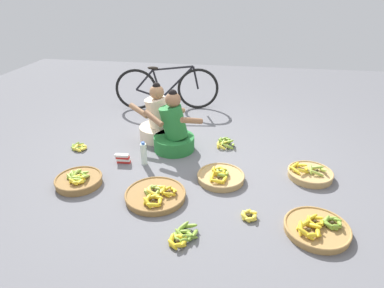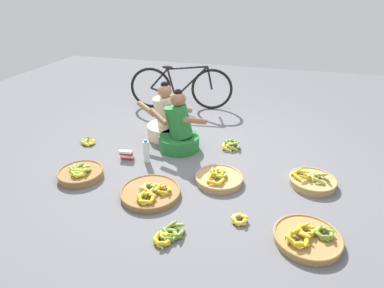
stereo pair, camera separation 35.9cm
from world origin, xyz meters
name	(u,v)px [view 1 (the left image)]	position (x,y,z in m)	size (l,w,h in m)	color
ground_plane	(195,163)	(0.00, 0.00, 0.00)	(10.00, 10.00, 0.00)	slate
vendor_woman_front	(174,131)	(-0.31, 0.30, 0.26)	(0.75, 0.52, 0.80)	#237233
vendor_woman_behind	(158,121)	(-0.59, 0.59, 0.25)	(0.73, 0.53, 0.79)	beige
bicycle_leaning	(167,88)	(-0.73, 1.74, 0.36)	(1.68, 0.38, 0.73)	black
banana_basket_front_left	(79,180)	(-1.15, -0.65, 0.05)	(0.50, 0.50, 0.16)	olive
banana_basket_near_vendor	(221,176)	(0.34, -0.33, 0.05)	(0.52, 0.52, 0.14)	tan
banana_basket_back_right	(317,228)	(1.23, -1.02, 0.04)	(0.57, 0.57, 0.14)	#A87F47
banana_basket_front_right	(310,173)	(1.31, -0.11, 0.05)	(0.49, 0.49, 0.15)	tan
banana_basket_near_bicycle	(156,195)	(-0.28, -0.77, 0.04)	(0.61, 0.61, 0.14)	olive
loose_bananas_back_left	(249,216)	(0.65, -0.93, 0.03)	(0.18, 0.18, 0.08)	yellow
loose_bananas_front_center	(225,143)	(0.33, 0.52, 0.03)	(0.24, 0.33, 0.10)	#8CAD38
loose_bananas_mid_right	(79,147)	(-1.54, 0.11, 0.03)	(0.23, 0.21, 0.08)	yellow
loose_bananas_back_center	(183,236)	(0.10, -1.30, 0.03)	(0.26, 0.34, 0.10)	olive
water_bottle	(144,154)	(-0.59, -0.13, 0.14)	(0.07, 0.07, 0.29)	silver
packet_carton_stack	(123,158)	(-0.84, -0.14, 0.06)	(0.18, 0.07, 0.12)	red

